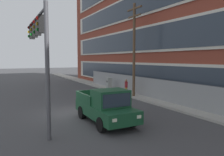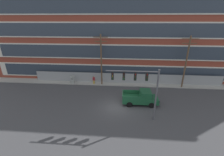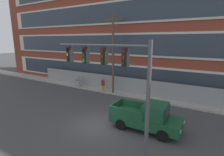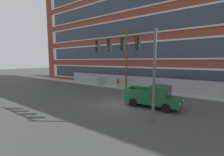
% 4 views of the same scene
% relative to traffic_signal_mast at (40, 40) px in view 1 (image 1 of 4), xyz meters
% --- Properties ---
extents(ground_plane, '(160.00, 160.00, 0.00)m').
position_rel_traffic_signal_mast_xyz_m(ground_plane, '(-2.63, 2.53, -4.77)').
color(ground_plane, '#424244').
extents(sidewalk_building_side, '(80.00, 2.08, 0.16)m').
position_rel_traffic_signal_mast_xyz_m(sidewalk_building_side, '(-2.63, 10.33, -4.69)').
color(sidewalk_building_side, '#9E9B93').
rests_on(sidewalk_building_side, ground).
extents(chain_link_fence, '(34.38, 0.06, 2.01)m').
position_rel_traffic_signal_mast_xyz_m(chain_link_fence, '(-1.35, 10.61, -3.75)').
color(chain_link_fence, gray).
rests_on(chain_link_fence, ground).
extents(traffic_signal_mast, '(5.79, 0.43, 6.38)m').
position_rel_traffic_signal_mast_xyz_m(traffic_signal_mast, '(0.00, 0.00, 0.00)').
color(traffic_signal_mast, '#4C4C51').
rests_on(traffic_signal_mast, ground).
extents(pickup_truck_dark_green, '(5.05, 2.16, 2.07)m').
position_rel_traffic_signal_mast_xyz_m(pickup_truck_dark_green, '(0.74, 3.54, -3.81)').
color(pickup_truck_dark_green, '#194C2D').
rests_on(pickup_truck_dark_green, ground).
extents(utility_pole_near_corner, '(2.39, 0.26, 9.05)m').
position_rel_traffic_signal_mast_xyz_m(utility_pole_near_corner, '(-5.71, 9.61, 0.21)').
color(utility_pole_near_corner, brown).
rests_on(utility_pole_near_corner, ground).
extents(electrical_cabinet, '(0.65, 0.55, 1.57)m').
position_rel_traffic_signal_mast_xyz_m(electrical_cabinet, '(-11.17, 9.62, -3.99)').
color(electrical_cabinet, '#939993').
rests_on(electrical_cabinet, ground).
extents(pedestrian_near_cabinet, '(0.46, 0.36, 1.69)m').
position_rel_traffic_signal_mast_xyz_m(pedestrian_near_cabinet, '(-7.17, 9.63, -3.80)').
color(pedestrian_near_cabinet, '#B7932D').
rests_on(pedestrian_near_cabinet, ground).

